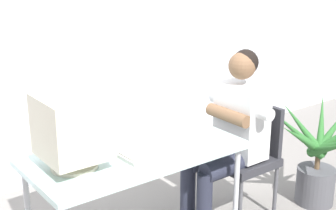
% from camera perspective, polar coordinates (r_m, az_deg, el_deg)
% --- Properties ---
extents(wall_back, '(8.00, 0.10, 3.00)m').
position_cam_1_polar(wall_back, '(4.15, -11.39, 11.60)').
color(wall_back, silver).
rests_on(wall_back, ground_plane).
extents(desk, '(1.35, 0.67, 0.74)m').
position_cam_1_polar(desk, '(3.01, -3.81, -6.39)').
color(desk, '#B7B7BC').
rests_on(desk, ground_plane).
extents(crt_monitor, '(0.36, 0.38, 0.43)m').
position_cam_1_polar(crt_monitor, '(2.72, -11.29, -2.63)').
color(crt_monitor, beige).
rests_on(crt_monitor, desk).
extents(keyboard, '(0.19, 0.44, 0.03)m').
position_cam_1_polar(keyboard, '(2.97, -5.22, -5.36)').
color(keyboard, silver).
rests_on(keyboard, desk).
extents(office_chair, '(0.43, 0.43, 0.84)m').
position_cam_1_polar(office_chair, '(3.65, 9.46, -5.53)').
color(office_chair, '#4C4C51').
rests_on(office_chair, ground_plane).
extents(person_seated, '(0.71, 0.57, 1.28)m').
position_cam_1_polar(person_seated, '(3.45, 7.42, -3.22)').
color(person_seated, silver).
rests_on(person_seated, ground_plane).
extents(potted_plant, '(0.81, 0.84, 0.85)m').
position_cam_1_polar(potted_plant, '(3.94, 17.42, -6.30)').
color(potted_plant, '#4C4C51').
rests_on(potted_plant, ground_plane).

